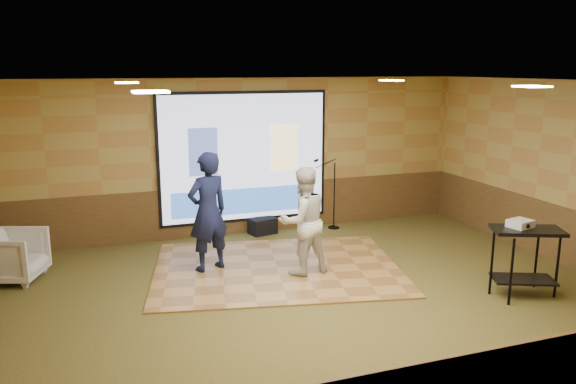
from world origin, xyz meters
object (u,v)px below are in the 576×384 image
object	(u,v)px
player_left	(208,212)
duffel_bag	(263,226)
av_table	(526,249)
mic_stand	(332,205)
banquet_chair	(13,256)
projector	(520,224)
dance_floor	(277,268)
player_right	(303,221)
projector_screen	(244,159)

from	to	relation	value
player_left	duffel_bag	size ratio (longest dim) A/B	3.80
av_table	duffel_bag	xyz separation A→B (m)	(-2.61, 4.16, -0.55)
mic_stand	banquet_chair	xyz separation A→B (m)	(-5.72, -0.99, -0.11)
player_left	projector	xyz separation A→B (m)	(3.95, -2.38, 0.07)
dance_floor	player_right	distance (m)	0.98
player_left	projector	distance (m)	4.62
player_right	duffel_bag	distance (m)	2.44
player_left	dance_floor	bearing A→B (deg)	144.93
projector_screen	banquet_chair	distance (m)	4.34
projector_screen	projector	bearing A→B (deg)	-56.14
dance_floor	av_table	world-z (taller)	av_table
dance_floor	duffel_bag	distance (m)	2.00
dance_floor	duffel_bag	bearing A→B (deg)	79.71
dance_floor	mic_stand	world-z (taller)	mic_stand
projector_screen	av_table	xyz separation A→B (m)	(2.90, -4.34, -0.77)
dance_floor	projector_screen	bearing A→B (deg)	88.39
dance_floor	player_left	bearing A→B (deg)	164.73
projector_screen	player_left	size ratio (longest dim) A/B	1.75
player_right	projector	world-z (taller)	player_right
dance_floor	player_left	distance (m)	1.45
duffel_bag	player_right	bearing A→B (deg)	-91.24
av_table	mic_stand	distance (m)	4.24
player_left	av_table	size ratio (longest dim) A/B	1.91
av_table	dance_floor	bearing A→B (deg)	143.51
mic_stand	player_right	bearing A→B (deg)	-101.84
projector_screen	dance_floor	world-z (taller)	projector_screen
duffel_bag	projector	bearing A→B (deg)	-57.83
av_table	projector	size ratio (longest dim) A/B	3.12
av_table	banquet_chair	xyz separation A→B (m)	(-6.90, 3.07, -0.32)
player_left	banquet_chair	bearing A→B (deg)	-31.35
dance_floor	mic_stand	bearing A→B (deg)	46.46
projector_screen	dance_floor	xyz separation A→B (m)	(-0.06, -2.15, -1.46)
av_table	mic_stand	xyz separation A→B (m)	(-1.19, 4.06, -0.21)
player_right	mic_stand	distance (m)	2.70
player_right	duffel_bag	world-z (taller)	player_right
av_table	projector_screen	bearing A→B (deg)	123.74
mic_stand	duffel_bag	size ratio (longest dim) A/B	2.90
projector	av_table	bearing A→B (deg)	-75.83
projector_screen	mic_stand	bearing A→B (deg)	-9.40
dance_floor	banquet_chair	xyz separation A→B (m)	(-3.94, 0.88, 0.37)
av_table	player_left	bearing A→B (deg)	148.28
player_left	mic_stand	world-z (taller)	player_left
dance_floor	banquet_chair	distance (m)	4.05
banquet_chair	duffel_bag	xyz separation A→B (m)	(4.30, 1.09, -0.23)
player_left	projector	world-z (taller)	player_left
projector_screen	player_right	size ratio (longest dim) A/B	1.97
dance_floor	projector	size ratio (longest dim) A/B	12.23
projector_screen	player_left	distance (m)	2.23
banquet_chair	dance_floor	bearing A→B (deg)	-82.84
av_table	banquet_chair	size ratio (longest dim) A/B	1.17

